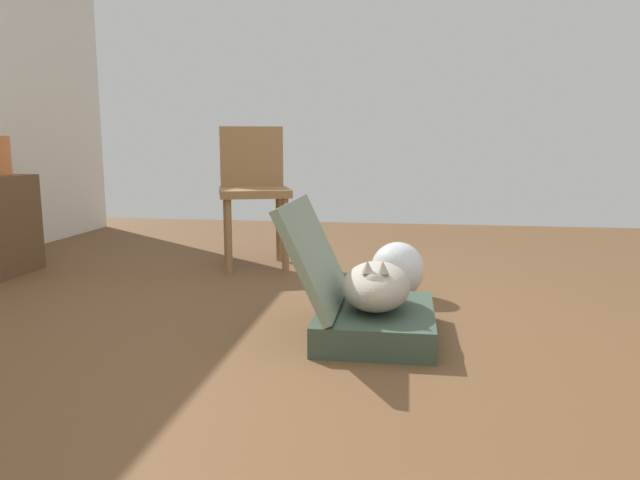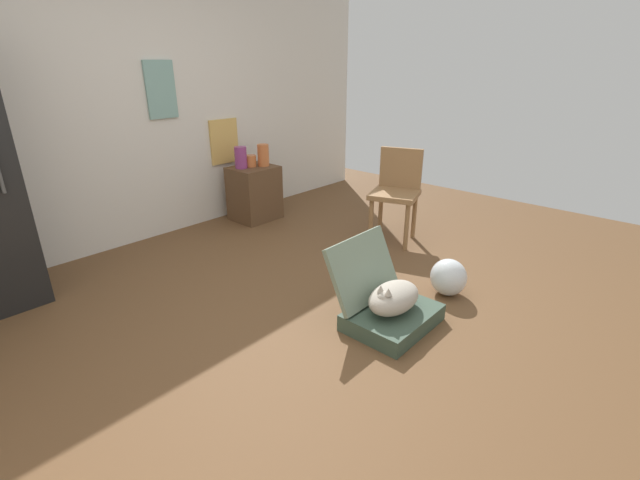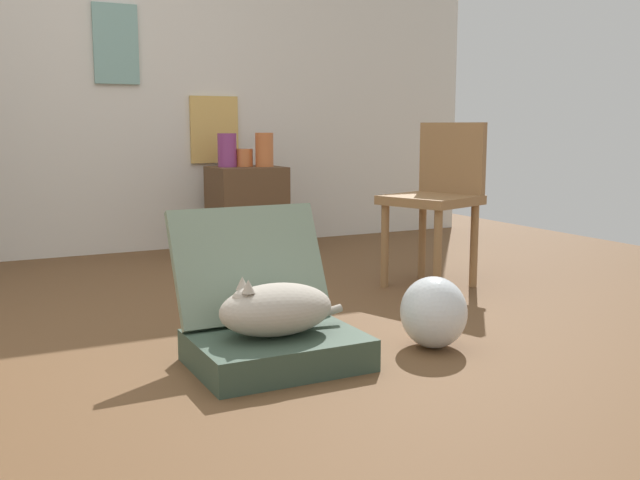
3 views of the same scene
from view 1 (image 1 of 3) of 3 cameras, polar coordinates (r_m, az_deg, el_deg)
name	(u,v)px [view 1 (image 1 of 3)]	position (r m, az deg, el deg)	size (l,w,h in m)	color
ground_plane	(222,352)	(2.35, -9.44, -10.70)	(7.68, 7.68, 0.00)	brown
suitcase_base	(376,322)	(2.50, 5.43, -7.94)	(0.62, 0.48, 0.12)	#384C3D
suitcase_lid	(314,254)	(2.46, -0.59, -1.37)	(0.62, 0.48, 0.04)	gray
cat	(376,286)	(2.45, 5.47, -4.43)	(0.52, 0.28, 0.23)	#B2A899
plastic_bag_white	(398,270)	(3.12, 7.52, -2.87)	(0.27, 0.28, 0.29)	silver
vase_short	(0,156)	(4.17, -28.61, 7.20)	(0.13, 0.13, 0.24)	#CC6B38
chair	(254,187)	(3.90, -6.46, 5.13)	(0.56, 0.56, 0.91)	olive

